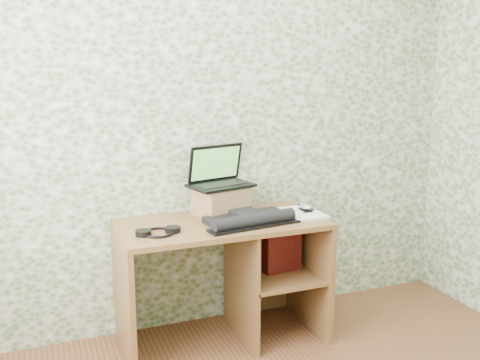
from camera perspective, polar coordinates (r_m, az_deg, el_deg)
name	(u,v)px	position (r m, az deg, el deg)	size (l,w,h in m)	color
wall_back	(204,122)	(3.31, -3.83, 6.15)	(3.50, 3.50, 0.00)	white
desk	(233,262)	(3.27, -0.80, -8.70)	(1.20, 0.60, 0.75)	brown
riser	(221,201)	(3.26, -2.03, -2.22)	(0.29, 0.24, 0.17)	#9E7347
laptop	(219,176)	(3.26, -2.28, 0.40)	(0.42, 0.34, 0.24)	black
keyboard	(250,219)	(3.08, 1.03, -4.17)	(0.57, 0.35, 0.08)	black
headphones	(158,232)	(2.93, -8.71, -5.49)	(0.25, 0.18, 0.03)	black
notepad	(302,213)	(3.31, 6.67, -3.51)	(0.22, 0.31, 0.01)	white
mouse	(306,208)	(3.32, 7.02, -2.99)	(0.06, 0.10, 0.03)	silver
pen	(306,207)	(3.40, 7.03, -2.87)	(0.01, 0.01, 0.15)	black
red_box	(282,248)	(3.34, 4.49, -7.26)	(0.24, 0.08, 0.29)	maroon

